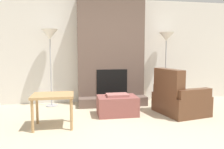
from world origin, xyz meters
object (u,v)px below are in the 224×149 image
at_px(ottoman, 117,105).
at_px(side_table, 53,99).
at_px(floor_lamp_left, 50,39).
at_px(floor_lamp_right, 166,41).
at_px(armchair, 178,100).

height_order(ottoman, side_table, side_table).
bearing_deg(floor_lamp_left, ottoman, -35.62).
height_order(ottoman, floor_lamp_right, floor_lamp_right).
bearing_deg(side_table, floor_lamp_left, 96.81).
relative_size(ottoman, floor_lamp_right, 0.45).
bearing_deg(side_table, armchair, 8.93).
xyz_separation_m(armchair, floor_lamp_right, (0.21, 1.11, 1.26)).
xyz_separation_m(floor_lamp_left, floor_lamp_right, (2.84, 0.00, -0.02)).
bearing_deg(armchair, floor_lamp_right, -22.34).
relative_size(armchair, side_table, 1.58).
bearing_deg(side_table, floor_lamp_right, 29.38).
relative_size(ottoman, side_table, 1.16).
xyz_separation_m(armchair, side_table, (-2.45, -0.39, 0.20)).
relative_size(armchair, floor_lamp_right, 0.61).
height_order(armchair, floor_lamp_left, floor_lamp_left).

